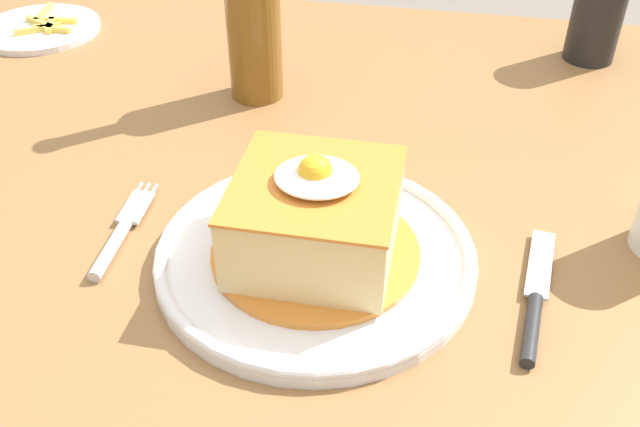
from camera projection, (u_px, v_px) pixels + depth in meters
name	position (u px, v px, depth m)	size (l,w,h in m)	color
dining_table	(286.00, 246.00, 0.80)	(1.36, 0.97, 0.73)	olive
main_plate	(316.00, 255.00, 0.63)	(0.28, 0.28, 0.02)	white
sandwich_meal	(315.00, 219.00, 0.61)	(0.18, 0.18, 0.10)	orange
fork	(119.00, 235.00, 0.66)	(0.02, 0.14, 0.01)	silver
knife	(534.00, 309.00, 0.58)	(0.04, 0.17, 0.01)	#262628
soda_can	(598.00, 14.00, 0.93)	(0.07, 0.07, 0.12)	black
beer_bottle_amber	(253.00, 17.00, 0.83)	(0.06, 0.06, 0.27)	brown
side_plate_fries	(41.00, 28.00, 1.03)	(0.17, 0.17, 0.02)	white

